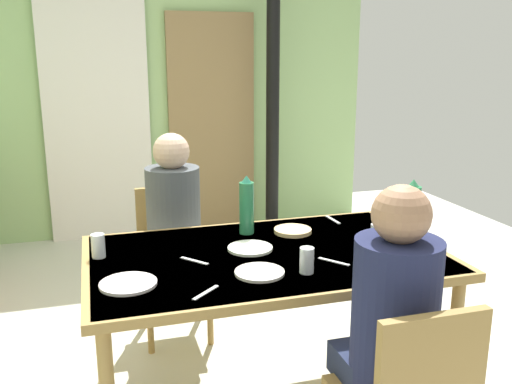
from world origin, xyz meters
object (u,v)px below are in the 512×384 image
Objects in this scene: water_bottle_green_near at (412,212)px; water_bottle_green_far at (247,206)px; person_far_diner at (174,212)px; serving_bowl_center at (379,249)px; dining_table at (265,266)px; person_near_diner at (393,307)px; chair_far_diner at (172,252)px.

water_bottle_green_near is 0.80m from water_bottle_green_far.
water_bottle_green_near is at bearing -25.09° from water_bottle_green_far.
serving_bowl_center is (0.80, -0.87, 0.00)m from person_far_diner.
dining_table is at bearing -89.43° from water_bottle_green_far.
person_near_diner is 0.59m from serving_bowl_center.
dining_table is 0.37m from water_bottle_green_far.
water_bottle_green_far is at bearing 103.57° from person_near_diner.
person_far_diner is 1.28m from water_bottle_green_near.
serving_bowl_center is at bearing 132.45° from person_far_diner.
water_bottle_green_far is at bearing 119.68° from chair_far_diner.
water_bottle_green_far is (-0.00, 0.30, 0.20)m from dining_table.
person_near_diner is (0.55, -1.55, 0.28)m from chair_far_diner.
water_bottle_green_far is (0.31, -0.40, 0.11)m from person_far_diner.
person_near_diner is at bearing -71.18° from dining_table.
chair_far_diner is 2.93× the size of water_bottle_green_far.
person_far_diner is (-0.31, 0.71, 0.09)m from dining_table.
serving_bowl_center is at bearing -18.65° from dining_table.
person_far_diner is at bearing 144.29° from water_bottle_green_near.
chair_far_diner is at bearing 139.60° from water_bottle_green_near.
person_near_diner is at bearing 109.57° from chair_far_diner.
serving_bowl_center is (0.80, -1.01, 0.28)m from chair_far_diner.
serving_bowl_center is at bearing -43.74° from water_bottle_green_far.
chair_far_diner is 1.13× the size of person_far_diner.
person_near_diner reaches higher than dining_table.
water_bottle_green_near is 1.79× the size of serving_bowl_center.
dining_table is at bearing 161.35° from serving_bowl_center.
person_far_diner is 4.53× the size of serving_bowl_center.
person_near_diner is 4.53× the size of serving_bowl_center.
dining_table is 0.75m from water_bottle_green_near.
person_far_diner reaches higher than serving_bowl_center.
water_bottle_green_far is at bearing 127.35° from person_far_diner.
dining_table is 5.39× the size of water_bottle_green_far.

